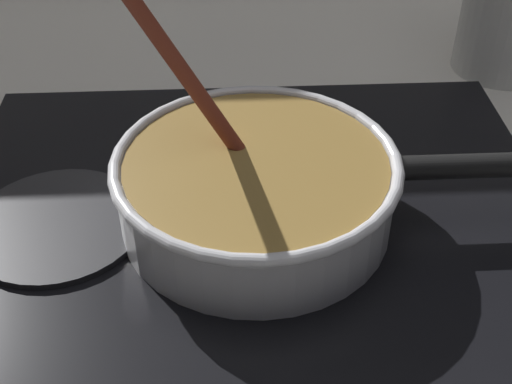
# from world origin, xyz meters

# --- Properties ---
(ground) EXTENTS (2.40, 1.60, 0.04)m
(ground) POSITION_xyz_m (0.00, 0.00, -0.02)
(ground) COLOR beige
(hob_plate) EXTENTS (0.56, 0.48, 0.01)m
(hob_plate) POSITION_xyz_m (-0.03, 0.15, 0.01)
(hob_plate) COLOR black
(hob_plate) RESTS_ON ground
(burner_ring) EXTENTS (0.16, 0.16, 0.01)m
(burner_ring) POSITION_xyz_m (-0.03, 0.15, 0.02)
(burner_ring) COLOR #592D0C
(burner_ring) RESTS_ON hob_plate
(spare_burner) EXTENTS (0.16, 0.16, 0.01)m
(spare_burner) POSITION_xyz_m (-0.21, 0.15, 0.01)
(spare_burner) COLOR #262628
(spare_burner) RESTS_ON hob_plate
(cooking_pan) EXTENTS (0.43, 0.25, 0.26)m
(cooking_pan) POSITION_xyz_m (-0.03, 0.15, 0.05)
(cooking_pan) COLOR silver
(cooking_pan) RESTS_ON hob_plate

